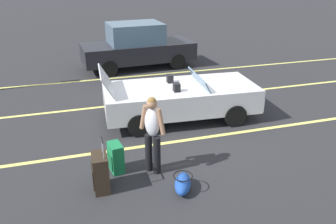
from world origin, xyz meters
TOP-DOWN VIEW (x-y plane):
  - ground_plane at (0.00, 0.00)m, footprint 80.00×80.00m
  - lot_line_near at (0.00, -1.30)m, footprint 18.00×0.12m
  - lot_line_mid at (0.00, 1.40)m, footprint 18.00×0.12m
  - lot_line_far at (0.00, 4.10)m, footprint 18.00×0.12m
  - convertible_car at (0.20, -0.01)m, footprint 4.30×2.02m
  - suitcase_large_black at (-2.47, -2.68)m, footprint 0.31×0.48m
  - suitcase_medium_bright at (-2.10, -2.13)m, footprint 0.32×0.43m
  - duffel_bag at (-1.00, -3.16)m, footprint 0.53×0.71m
  - traveler_person at (-1.38, -2.36)m, footprint 0.47×0.51m
  - parked_sedan_near at (-0.09, 5.30)m, footprint 4.61×2.11m

SIDE VIEW (x-z plane):
  - ground_plane at x=0.00m, z-range 0.00..0.00m
  - lot_line_near at x=0.00m, z-range 0.00..0.00m
  - lot_line_mid at x=0.00m, z-range 0.00..0.00m
  - lot_line_far at x=0.00m, z-range 0.00..0.00m
  - duffel_bag at x=-1.00m, z-range -0.01..0.33m
  - suitcase_medium_bright at x=-2.10m, z-range 0.00..0.62m
  - suitcase_large_black at x=-2.47m, z-range -0.16..0.90m
  - convertible_car at x=0.20m, z-range -0.16..1.34m
  - parked_sedan_near at x=-0.09m, z-range -0.02..1.80m
  - traveler_person at x=-1.38m, z-range 0.10..1.76m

